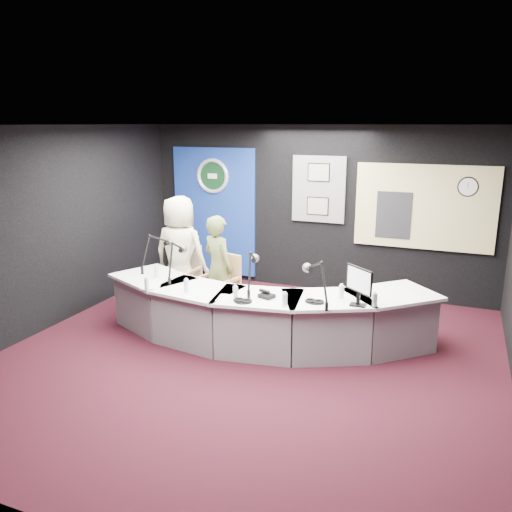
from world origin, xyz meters
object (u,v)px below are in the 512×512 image
at_px(person_man, 180,253).
at_px(person_woman, 218,268).
at_px(broadcast_desk, 259,315).
at_px(armchair_right, 219,289).
at_px(armchair_left, 181,279).

xyz_separation_m(person_man, person_woman, (0.74, -0.19, -0.11)).
relative_size(broadcast_desk, person_woman, 2.89).
height_order(broadcast_desk, armchair_right, armchair_right).
bearing_deg(broadcast_desk, person_man, 155.63).
xyz_separation_m(armchair_right, person_man, (-0.74, 0.19, 0.42)).
distance_m(broadcast_desk, person_woman, 1.09).
xyz_separation_m(broadcast_desk, person_woman, (-0.86, 0.53, 0.40)).
distance_m(person_man, person_woman, 0.78).
bearing_deg(person_woman, broadcast_desk, 174.10).
xyz_separation_m(armchair_left, person_woman, (0.74, -0.19, 0.31)).
distance_m(armchair_left, person_woman, 0.83).
bearing_deg(armchair_right, armchair_left, -177.34).
bearing_deg(person_man, armchair_left, 180.00).
bearing_deg(armchair_right, broadcast_desk, -14.74).
bearing_deg(broadcast_desk, person_woman, 148.12).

